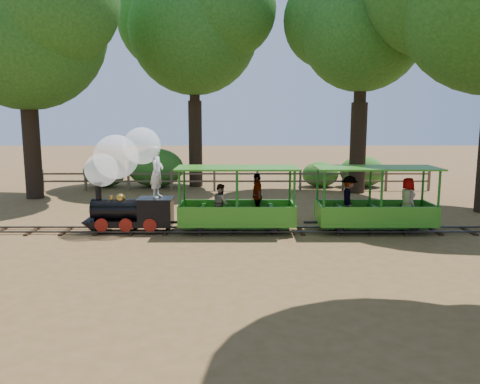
{
  "coord_description": "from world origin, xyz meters",
  "views": [
    {
      "loc": [
        0.16,
        -13.56,
        3.34
      ],
      "look_at": [
        0.18,
        0.5,
        1.12
      ],
      "focal_mm": 35.0,
      "sensor_mm": 36.0,
      "label": 1
    }
  ],
  "objects_px": {
    "carriage_front": "(239,205)",
    "fence": "(236,178)",
    "carriage_rear": "(373,205)",
    "locomotive": "(124,173)"
  },
  "relations": [
    {
      "from": "locomotive",
      "to": "carriage_front",
      "type": "relative_size",
      "value": 0.89
    },
    {
      "from": "locomotive",
      "to": "fence",
      "type": "height_order",
      "value": "locomotive"
    },
    {
      "from": "carriage_front",
      "to": "carriage_rear",
      "type": "distance_m",
      "value": 3.99
    },
    {
      "from": "carriage_front",
      "to": "carriage_rear",
      "type": "height_order",
      "value": "same"
    },
    {
      "from": "carriage_rear",
      "to": "fence",
      "type": "distance_m",
      "value": 9.0
    },
    {
      "from": "carriage_rear",
      "to": "fence",
      "type": "bearing_deg",
      "value": 117.32
    },
    {
      "from": "carriage_front",
      "to": "fence",
      "type": "bearing_deg",
      "value": 91.0
    },
    {
      "from": "carriage_front",
      "to": "carriage_rear",
      "type": "relative_size",
      "value": 1.0
    },
    {
      "from": "carriage_front",
      "to": "carriage_rear",
      "type": "xyz_separation_m",
      "value": [
        3.99,
        -0.02,
        0.03
      ]
    },
    {
      "from": "fence",
      "to": "carriage_rear",
      "type": "bearing_deg",
      "value": -62.68
    }
  ]
}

